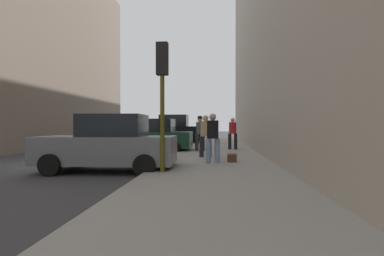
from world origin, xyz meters
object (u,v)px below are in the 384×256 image
Objects in this scene: pedestrian_in_red_jacket at (233,132)px; pedestrian_in_jeans at (213,135)px; parked_gray_coupe at (109,145)px; duffel_bag at (232,158)px; pedestrian_with_beanie at (200,131)px; parked_black_suv at (172,131)px; traffic_light at (162,78)px; pedestrian_in_tan_coat at (205,134)px; fire_hydrant at (187,143)px; parked_dark_green_sedan at (153,137)px.

pedestrian_in_red_jacket and pedestrian_in_jeans have the same top height.
duffel_bag is (3.92, 1.59, -0.56)m from parked_gray_coupe.
pedestrian_with_beanie reaches higher than pedestrian_in_red_jacket.
traffic_light reaches higher than parked_black_suv.
pedestrian_in_tan_coat is at bearing 123.27° from duffel_bag.
traffic_light is 2.03× the size of pedestrian_with_beanie.
parked_gray_coupe is 1.18× the size of traffic_light.
fire_hydrant is 4.18m from pedestrian_in_tan_coat.
parked_dark_green_sedan is (0.00, 6.52, 0.00)m from parked_gray_coupe.
traffic_light is (1.85, -7.41, 1.91)m from parked_dark_green_sedan.
traffic_light is (0.05, -7.99, 2.26)m from fire_hydrant.
parked_dark_green_sedan is 1.93m from fire_hydrant.
traffic_light is (1.85, -0.90, 1.91)m from parked_gray_coupe.
parked_gray_coupe is 2.81m from traffic_light.
pedestrian_in_jeans is at bearing -81.95° from pedestrian_with_beanie.
fire_hydrant is (1.80, 0.58, -0.35)m from parked_dark_green_sedan.
parked_gray_coupe is 9.66× the size of duffel_bag.
pedestrian_in_red_jacket is 1.00× the size of pedestrian_in_tan_coat.
pedestrian_in_tan_coat is (-0.31, 1.89, 0.00)m from pedestrian_in_jeans.
pedestrian_in_red_jacket is at bearing 29.90° from pedestrian_with_beanie.
parked_black_suv is at bearing 108.81° from pedestrian_with_beanie.
traffic_light reaches higher than pedestrian_in_tan_coat.
pedestrian_with_beanie is at bearing 84.50° from traffic_light.
fire_hydrant is 0.40× the size of pedestrian_with_beanie.
pedestrian_with_beanie is at bearing 67.69° from parked_gray_coupe.
parked_black_suv reaches higher than pedestrian_in_red_jacket.
parked_dark_green_sedan is at bearing 104.04° from traffic_light.
fire_hydrant is 0.41× the size of pedestrian_in_red_jacket.
duffel_bag is at bearing 28.59° from pedestrian_in_jeans.
pedestrian_with_beanie is (2.53, -7.44, 0.10)m from parked_black_suv.
fire_hydrant is at bearing 75.74° from parked_gray_coupe.
pedestrian_in_jeans is 1.00× the size of pedestrian_in_tan_coat.
parked_black_suv is 12.81m from pedestrian_in_jeans.
parked_gray_coupe is at bearing -112.31° from pedestrian_with_beanie.
duffel_bag is at bearing -71.95° from parked_black_suv.
duffel_bag is (-0.34, -5.57, -0.81)m from pedestrian_in_red_jacket.
pedestrian_in_tan_coat reaches higher than parked_dark_green_sedan.
pedestrian_with_beanie reaches higher than duffel_bag.
pedestrian_with_beanie is at bearing -51.62° from fire_hydrant.
traffic_light reaches higher than fire_hydrant.
duffel_bag is (2.06, 2.49, -2.47)m from traffic_light.
parked_dark_green_sedan is 2.48× the size of pedestrian_in_jeans.
parked_dark_green_sedan is 1.18× the size of traffic_light.
pedestrian_in_red_jacket is (4.26, -6.45, 0.07)m from parked_black_suv.
parked_black_suv is 12.66m from duffel_bag.
duffel_bag is (1.00, -1.52, -0.81)m from pedestrian_in_tan_coat.
parked_dark_green_sedan is at bearing -171.33° from pedestrian_in_red_jacket.
parked_dark_green_sedan reaches higher than duffel_bag.
parked_dark_green_sedan is 7.88m from traffic_light.
parked_black_suv is 6.78m from fire_hydrant.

